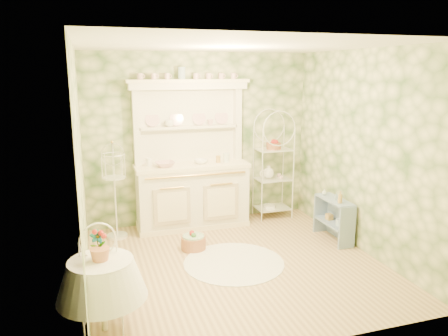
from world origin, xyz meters
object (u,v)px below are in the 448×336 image
object	(u,v)px
cafe_chair	(101,289)
bakers_rack	(273,161)
floor_basket	(193,242)
round_table	(103,291)
side_shelf	(334,218)
birdcage_stand	(115,189)
kitchen_dresser	(192,155)

from	to	relation	value
cafe_chair	bakers_rack	bearing A→B (deg)	32.43
floor_basket	round_table	bearing A→B (deg)	-127.92
side_shelf	birdcage_stand	world-z (taller)	birdcage_stand
bakers_rack	cafe_chair	xyz separation A→B (m)	(-2.88, -2.61, -0.53)
bakers_rack	birdcage_stand	size ratio (longest dim) A/B	1.29
side_shelf	cafe_chair	xyz separation A→B (m)	(-3.30, -1.38, 0.11)
floor_basket	kitchen_dresser	bearing A→B (deg)	77.17
cafe_chair	birdcage_stand	distance (m)	2.46
kitchen_dresser	side_shelf	size ratio (longest dim) A/B	3.06
round_table	floor_basket	world-z (taller)	round_table
kitchen_dresser	side_shelf	world-z (taller)	kitchen_dresser
cafe_chair	birdcage_stand	world-z (taller)	birdcage_stand
bakers_rack	cafe_chair	world-z (taller)	bakers_rack
kitchen_dresser	round_table	bearing A→B (deg)	-120.16
floor_basket	side_shelf	bearing A→B (deg)	-7.34
side_shelf	round_table	bearing A→B (deg)	-162.73
kitchen_dresser	birdcage_stand	bearing A→B (deg)	-173.86
bakers_rack	round_table	world-z (taller)	bakers_rack
kitchen_dresser	side_shelf	distance (m)	2.32
side_shelf	kitchen_dresser	bearing A→B (deg)	142.22
kitchen_dresser	cafe_chair	world-z (taller)	kitchen_dresser
round_table	bakers_rack	bearing A→B (deg)	42.10
birdcage_stand	floor_basket	distance (m)	1.40
bakers_rack	floor_basket	distance (m)	2.05
cafe_chair	birdcage_stand	xyz separation A→B (m)	(0.30, 2.42, 0.31)
round_table	cafe_chair	size ratio (longest dim) A/B	0.93
birdcage_stand	floor_basket	xyz separation A→B (m)	(0.98, -0.78, -0.63)
kitchen_dresser	round_table	size ratio (longest dim) A/B	2.86
side_shelf	birdcage_stand	size ratio (longest dim) A/B	0.50
side_shelf	round_table	xyz separation A→B (m)	(-3.29, -1.36, 0.08)
kitchen_dresser	cafe_chair	size ratio (longest dim) A/B	2.65
round_table	floor_basket	distance (m)	2.07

